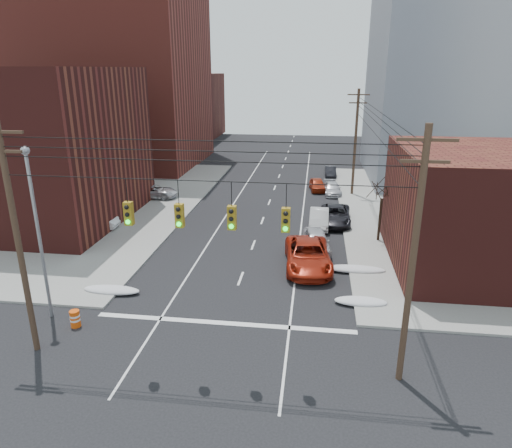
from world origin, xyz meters
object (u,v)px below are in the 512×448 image
(parked_car_d, at_px, (332,189))
(lot_car_d, at_px, (87,192))
(parked_car_f, at_px, (330,172))
(lot_car_b, at_px, (154,191))
(red_pickup, at_px, (308,255))
(parked_car_a, at_px, (316,241))
(lot_car_a, at_px, (91,220))
(parked_car_b, at_px, (319,218))
(parked_car_e, at_px, (317,185))
(construction_barrel, at_px, (75,318))
(lot_car_c, at_px, (77,202))
(parked_car_c, at_px, (335,215))

(parked_car_d, height_order, lot_car_d, lot_car_d)
(parked_car_f, distance_m, lot_car_b, 22.58)
(red_pickup, bearing_deg, lot_car_d, 143.43)
(parked_car_a, relative_size, lot_car_a, 1.01)
(parked_car_d, distance_m, lot_car_b, 18.94)
(parked_car_b, distance_m, lot_car_d, 24.19)
(parked_car_e, xyz_separation_m, construction_barrel, (-12.46, -30.22, -0.20))
(lot_car_a, xyz_separation_m, lot_car_d, (-4.69, 8.59, -0.01))
(parked_car_e, xyz_separation_m, lot_car_d, (-23.41, -7.15, 0.21))
(parked_car_a, bearing_deg, lot_car_a, 165.78)
(parked_car_d, xyz_separation_m, parked_car_f, (0.00, 8.63, 0.01))
(red_pickup, relative_size, parked_car_a, 1.42)
(parked_car_e, bearing_deg, lot_car_a, -147.01)
(parked_car_f, bearing_deg, lot_car_c, -144.54)
(parked_car_a, bearing_deg, red_pickup, -107.55)
(parked_car_c, bearing_deg, parked_car_e, 99.67)
(parked_car_d, distance_m, lot_car_a, 24.87)
(parked_car_c, distance_m, parked_car_d, 9.93)
(parked_car_b, relative_size, construction_barrel, 4.97)
(lot_car_b, bearing_deg, lot_car_d, 96.62)
(parked_car_e, height_order, lot_car_a, lot_car_a)
(construction_barrel, bearing_deg, lot_car_d, 115.40)
(lot_car_b, height_order, lot_car_c, lot_car_c)
(red_pickup, xyz_separation_m, parked_car_d, (2.15, 19.68, -0.27))
(parked_car_e, bearing_deg, parked_car_c, -89.02)
(lot_car_b, xyz_separation_m, lot_car_d, (-6.60, -1.30, 0.05))
(parked_car_c, distance_m, parked_car_f, 18.55)
(construction_barrel, bearing_deg, lot_car_a, 113.39)
(parked_car_f, relative_size, lot_car_b, 0.78)
(parked_car_b, distance_m, parked_car_c, 1.78)
(parked_car_a, distance_m, lot_car_a, 18.84)
(parked_car_f, bearing_deg, parked_car_e, -103.49)
(parked_car_a, relative_size, parked_car_f, 1.19)
(parked_car_b, distance_m, lot_car_c, 22.89)
(lot_car_b, height_order, construction_barrel, lot_car_b)
(construction_barrel, bearing_deg, parked_car_a, 44.69)
(parked_car_e, bearing_deg, lot_car_b, -167.90)
(parked_car_a, bearing_deg, parked_car_c, 68.70)
(parked_car_b, distance_m, lot_car_a, 19.20)
(parked_car_c, height_order, lot_car_d, lot_car_d)
(parked_car_c, relative_size, lot_car_b, 1.13)
(lot_car_a, distance_m, lot_car_c, 6.39)
(parked_car_b, bearing_deg, parked_car_c, 38.87)
(parked_car_b, bearing_deg, lot_car_b, 159.82)
(red_pickup, relative_size, lot_car_b, 1.32)
(lot_car_a, bearing_deg, parked_car_a, -99.24)
(lot_car_a, bearing_deg, parked_car_f, -44.14)
(parked_car_f, bearing_deg, parked_car_a, -94.66)
(parked_car_d, height_order, parked_car_e, parked_car_e)
(lot_car_a, relative_size, lot_car_d, 1.05)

